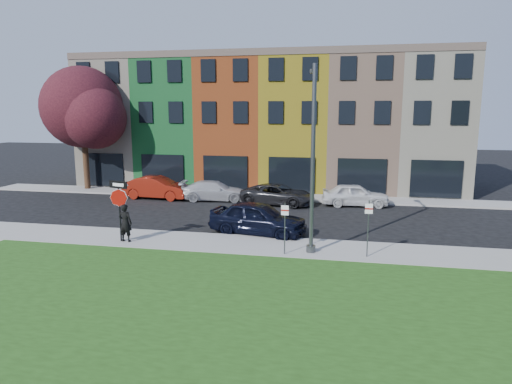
% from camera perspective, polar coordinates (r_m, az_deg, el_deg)
% --- Properties ---
extents(ground, '(120.00, 120.00, 0.00)m').
position_cam_1_polar(ground, '(18.25, -1.74, -9.64)').
color(ground, black).
rests_on(ground, ground).
extents(sidewalk_near, '(40.00, 3.00, 0.12)m').
position_cam_1_polar(sidewalk_near, '(20.73, 5.58, -7.03)').
color(sidewalk_near, gray).
rests_on(sidewalk_near, ground).
extents(sidewalk_far, '(40.00, 2.40, 0.12)m').
position_cam_1_polar(sidewalk_far, '(33.03, -0.98, -0.45)').
color(sidewalk_far, gray).
rests_on(sidewalk_far, ground).
extents(rowhouse_block, '(30.00, 10.12, 10.00)m').
position_cam_1_polar(rowhouse_block, '(38.45, 1.70, 8.46)').
color(rowhouse_block, '#C0B69F').
rests_on(rowhouse_block, ground).
extents(stop_sign, '(1.02, 0.33, 2.85)m').
position_cam_1_polar(stop_sign, '(22.00, -16.77, -0.78)').
color(stop_sign, black).
rests_on(stop_sign, sidewalk_near).
extents(man, '(0.72, 0.53, 1.79)m').
position_cam_1_polar(man, '(22.12, -16.02, -3.72)').
color(man, black).
rests_on(man, sidewalk_near).
extents(sedan_near, '(3.82, 5.65, 1.67)m').
position_cam_1_polar(sedan_near, '(22.92, 0.25, -3.29)').
color(sedan_near, black).
rests_on(sedan_near, ground).
extents(parked_car_red, '(2.27, 5.00, 1.58)m').
position_cam_1_polar(parked_car_red, '(32.85, -12.24, 0.55)').
color(parked_car_red, maroon).
rests_on(parked_car_red, ground).
extents(parked_car_silver, '(3.14, 5.17, 1.35)m').
position_cam_1_polar(parked_car_silver, '(31.63, -5.21, 0.16)').
color(parked_car_silver, '#B5B5BA').
rests_on(parked_car_silver, ground).
extents(parked_car_dark, '(3.95, 5.64, 1.35)m').
position_cam_1_polar(parked_car_dark, '(30.19, 2.75, -0.30)').
color(parked_car_dark, black).
rests_on(parked_car_dark, ground).
extents(parked_car_white, '(2.46, 4.60, 1.47)m').
position_cam_1_polar(parked_car_white, '(30.38, 12.32, -0.35)').
color(parked_car_white, silver).
rests_on(parked_car_white, ground).
extents(street_lamp, '(0.59, 2.57, 7.93)m').
position_cam_1_polar(street_lamp, '(19.47, 7.09, 4.03)').
color(street_lamp, '#474A4C').
rests_on(street_lamp, sidewalk_near).
extents(parking_sign_a, '(0.32, 0.09, 2.23)m').
position_cam_1_polar(parking_sign_a, '(19.35, 3.62, -3.82)').
color(parking_sign_a, '#474A4C').
rests_on(parking_sign_a, sidewalk_near).
extents(parking_sign_b, '(0.32, 0.08, 2.40)m').
position_cam_1_polar(parking_sign_b, '(19.50, 13.86, -3.71)').
color(parking_sign_b, '#474A4C').
rests_on(parking_sign_b, sidewalk_near).
extents(tree_purple, '(7.35, 6.43, 9.32)m').
position_cam_1_polar(tree_purple, '(37.55, -20.67, 9.64)').
color(tree_purple, black).
rests_on(tree_purple, sidewalk_far).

